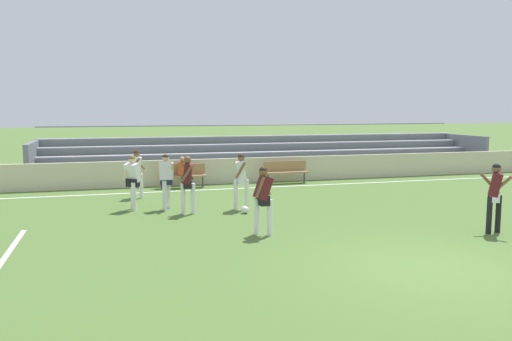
# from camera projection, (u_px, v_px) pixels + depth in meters

# --- Properties ---
(ground_plane) EXTENTS (160.00, 160.00, 0.00)m
(ground_plane) POSITION_uv_depth(u_px,v_px,m) (429.00, 268.00, 9.79)
(ground_plane) COLOR #4C6B30
(field_line_sideline) EXTENTS (44.00, 0.12, 0.01)m
(field_line_sideline) POSITION_uv_depth(u_px,v_px,m) (267.00, 187.00, 19.83)
(field_line_sideline) COLOR white
(field_line_sideline) RESTS_ON ground
(field_line_penalty_mark) EXTENTS (0.12, 4.40, 0.01)m
(field_line_penalty_mark) POSITION_uv_depth(u_px,v_px,m) (7.00, 254.00, 10.71)
(field_line_penalty_mark) COLOR white
(field_line_penalty_mark) RESTS_ON ground
(sideline_wall) EXTENTS (48.00, 0.16, 1.02)m
(sideline_wall) POSITION_uv_depth(u_px,v_px,m) (257.00, 170.00, 21.16)
(sideline_wall) COLOR beige
(sideline_wall) RESTS_ON ground
(bleacher_stand) EXTENTS (20.96, 3.66, 2.24)m
(bleacher_stand) POSITION_uv_depth(u_px,v_px,m) (273.00, 154.00, 23.90)
(bleacher_stand) COLOR #B2B2B7
(bleacher_stand) RESTS_ON ground
(bench_near_wall_gap) EXTENTS (1.80, 0.40, 0.90)m
(bench_near_wall_gap) POSITION_uv_depth(u_px,v_px,m) (182.00, 173.00, 19.70)
(bench_near_wall_gap) COLOR #99754C
(bench_near_wall_gap) RESTS_ON ground
(bench_far_left) EXTENTS (1.80, 0.40, 0.90)m
(bench_far_left) POSITION_uv_depth(u_px,v_px,m) (286.00, 170.00, 20.83)
(bench_far_left) COLOR #99754C
(bench_far_left) RESTS_ON ground
(spectator_seated) EXTENTS (0.36, 0.42, 1.21)m
(spectator_seated) POSITION_uv_depth(u_px,v_px,m) (183.00, 170.00, 19.57)
(spectator_seated) COLOR #2D2D38
(spectator_seated) RESTS_ON ground
(player_white_wide_left) EXTENTS (0.46, 0.53, 1.68)m
(player_white_wide_left) POSITION_uv_depth(u_px,v_px,m) (241.00, 176.00, 15.38)
(player_white_wide_left) COLOR white
(player_white_wide_left) RESTS_ON ground
(player_dark_trailing_run) EXTENTS (0.45, 0.54, 1.68)m
(player_dark_trailing_run) POSITION_uv_depth(u_px,v_px,m) (188.00, 180.00, 14.73)
(player_dark_trailing_run) COLOR white
(player_dark_trailing_run) RESTS_ON ground
(player_white_on_ball) EXTENTS (0.46, 0.48, 1.67)m
(player_white_on_ball) POSITION_uv_depth(u_px,v_px,m) (166.00, 177.00, 15.38)
(player_white_on_ball) COLOR white
(player_white_on_ball) RESTS_ON ground
(player_white_dropping_back) EXTENTS (0.58, 0.45, 1.63)m
(player_white_dropping_back) POSITION_uv_depth(u_px,v_px,m) (137.00, 170.00, 17.37)
(player_white_dropping_back) COLOR white
(player_white_dropping_back) RESTS_ON ground
(player_dark_pressing_high) EXTENTS (0.49, 0.73, 1.71)m
(player_dark_pressing_high) POSITION_uv_depth(u_px,v_px,m) (495.00, 192.00, 12.43)
(player_dark_pressing_high) COLOR black
(player_dark_pressing_high) RESTS_ON ground
(player_white_challenging) EXTENTS (0.63, 0.51, 1.63)m
(player_white_challenging) POSITION_uv_depth(u_px,v_px,m) (133.00, 178.00, 15.32)
(player_white_challenging) COLOR white
(player_white_challenging) RESTS_ON ground
(player_dark_overlapping) EXTENTS (0.51, 0.44, 1.66)m
(player_dark_overlapping) POSITION_uv_depth(u_px,v_px,m) (263.00, 195.00, 12.26)
(player_dark_overlapping) COLOR white
(player_dark_overlapping) RESTS_ON ground
(soccer_ball) EXTENTS (0.22, 0.22, 0.22)m
(soccer_ball) POSITION_uv_depth(u_px,v_px,m) (245.00, 210.00, 14.88)
(soccer_ball) COLOR white
(soccer_ball) RESTS_ON ground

